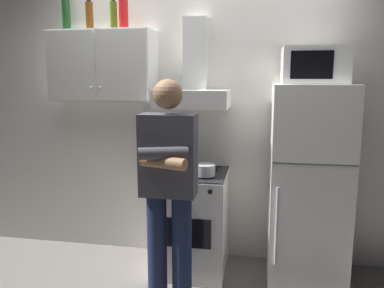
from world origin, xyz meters
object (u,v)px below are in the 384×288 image
(person_standing, at_px, (169,188))
(stove_oven, at_px, (191,221))
(upper_cabinet, at_px, (104,66))
(bottle_wine_green, at_px, (66,14))
(microwave, at_px, (314,66))
(bottle_olive_oil, at_px, (114,16))
(range_hood, at_px, (194,84))
(cooking_pot, at_px, (205,170))
(bottle_beer_brown, at_px, (89,16))
(refrigerator, at_px, (308,185))
(bottle_soda_red, at_px, (124,14))

(person_standing, bearing_deg, stove_oven, 85.28)
(upper_cabinet, relative_size, bottle_wine_green, 2.80)
(microwave, height_order, bottle_olive_oil, bottle_olive_oil)
(upper_cabinet, distance_m, microwave, 1.75)
(bottle_olive_oil, bearing_deg, stove_oven, -12.12)
(stove_oven, distance_m, person_standing, 0.77)
(upper_cabinet, bearing_deg, range_hood, 0.09)
(cooking_pot, relative_size, bottle_beer_brown, 1.10)
(stove_oven, xyz_separation_m, microwave, (0.95, 0.02, 1.31))
(person_standing, bearing_deg, cooking_pot, 69.70)
(person_standing, distance_m, bottle_olive_oil, 1.62)
(bottle_wine_green, bearing_deg, microwave, -3.97)
(range_hood, relative_size, cooking_pot, 2.75)
(cooking_pot, bearing_deg, refrigerator, 8.32)
(range_hood, xyz_separation_m, refrigerator, (0.95, -0.13, -0.80))
(cooking_pot, bearing_deg, bottle_olive_oil, 162.03)
(bottle_beer_brown, height_order, bottle_soda_red, bottle_soda_red)
(stove_oven, distance_m, cooking_pot, 0.52)
(cooking_pot, bearing_deg, upper_cabinet, 165.27)
(refrigerator, relative_size, microwave, 3.33)
(range_hood, bearing_deg, bottle_beer_brown, -177.92)
(bottle_beer_brown, relative_size, bottle_olive_oil, 0.96)
(refrigerator, bearing_deg, microwave, 90.90)
(upper_cabinet, relative_size, bottle_beer_brown, 3.63)
(cooking_pot, bearing_deg, stove_oven, 137.51)
(refrigerator, height_order, cooking_pot, refrigerator)
(stove_oven, bearing_deg, upper_cabinet, 171.10)
(bottle_wine_green, bearing_deg, bottle_beer_brown, -15.85)
(person_standing, distance_m, bottle_wine_green, 1.87)
(refrigerator, relative_size, bottle_beer_brown, 6.45)
(microwave, relative_size, bottle_soda_red, 1.84)
(stove_oven, height_order, cooking_pot, cooking_pot)
(cooking_pot, height_order, bottle_olive_oil, bottle_olive_oil)
(person_standing, relative_size, bottle_wine_green, 5.10)
(range_hood, xyz_separation_m, bottle_beer_brown, (-0.90, -0.03, 0.57))
(microwave, bearing_deg, cooking_pot, -170.43)
(person_standing, bearing_deg, range_hood, 86.09)
(upper_cabinet, distance_m, person_standing, 1.35)
(stove_oven, xyz_separation_m, bottle_wine_green, (-1.15, 0.16, 1.77))
(cooking_pot, bearing_deg, bottle_soda_red, 162.31)
(stove_oven, height_order, bottle_soda_red, bottle_soda_red)
(microwave, height_order, bottle_soda_red, bottle_soda_red)
(bottle_olive_oil, bearing_deg, person_standing, -49.24)
(stove_oven, xyz_separation_m, refrigerator, (0.95, 0.00, 0.37))
(upper_cabinet, height_order, refrigerator, upper_cabinet)
(range_hood, distance_m, refrigerator, 1.25)
(bottle_olive_oil, bearing_deg, cooking_pot, -17.97)
(upper_cabinet, distance_m, cooking_pot, 1.27)
(stove_oven, relative_size, bottle_soda_red, 3.35)
(refrigerator, relative_size, person_standing, 0.98)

